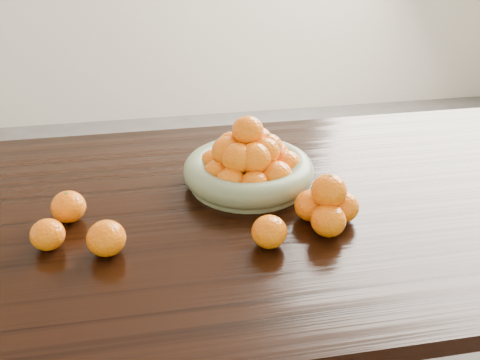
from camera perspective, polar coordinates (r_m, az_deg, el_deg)
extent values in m
cube|color=black|center=(1.31, 0.10, -3.40)|extent=(2.00, 1.00, 0.04)
cube|color=black|center=(2.18, 22.76, -3.32)|extent=(0.08, 0.08, 0.71)
cylinder|color=gray|center=(1.39, 0.90, -0.08)|extent=(0.30, 0.30, 0.02)
torus|color=gray|center=(1.38, 0.91, 1.08)|extent=(0.34, 0.34, 0.06)
ellipsoid|color=orange|center=(1.43, 3.70, 2.73)|extent=(0.08, 0.08, 0.07)
ellipsoid|color=orange|center=(1.45, 1.52, 3.19)|extent=(0.08, 0.08, 0.08)
ellipsoid|color=orange|center=(1.44, -1.25, 2.97)|extent=(0.08, 0.08, 0.07)
ellipsoid|color=orange|center=(1.40, -2.82, 1.89)|extent=(0.07, 0.07, 0.07)
ellipsoid|color=orange|center=(1.34, -2.40, 0.74)|extent=(0.07, 0.07, 0.07)
ellipsoid|color=orange|center=(1.30, -1.02, -0.15)|extent=(0.07, 0.07, 0.07)
ellipsoid|color=orange|center=(1.29, 1.57, -0.44)|extent=(0.07, 0.07, 0.07)
ellipsoid|color=orange|center=(1.32, 3.88, 0.41)|extent=(0.08, 0.08, 0.08)
ellipsoid|color=orange|center=(1.38, 4.90, 1.62)|extent=(0.08, 0.08, 0.08)
ellipsoid|color=orange|center=(1.37, 1.18, 1.51)|extent=(0.08, 0.08, 0.07)
ellipsoid|color=orange|center=(1.39, 1.81, 4.10)|extent=(0.09, 0.09, 0.08)
ellipsoid|color=orange|center=(1.40, 0.45, 4.17)|extent=(0.08, 0.08, 0.08)
ellipsoid|color=orange|center=(1.37, -0.94, 3.75)|extent=(0.07, 0.07, 0.07)
ellipsoid|color=orange|center=(1.34, -1.38, 3.15)|extent=(0.08, 0.08, 0.07)
ellipsoid|color=orange|center=(1.31, -0.25, 2.37)|extent=(0.08, 0.08, 0.08)
ellipsoid|color=orange|center=(1.31, 1.58, 2.36)|extent=(0.08, 0.08, 0.08)
ellipsoid|color=orange|center=(1.33, 2.66, 3.04)|extent=(0.08, 0.08, 0.07)
ellipsoid|color=orange|center=(1.36, 3.02, 3.50)|extent=(0.08, 0.08, 0.07)
ellipsoid|color=orange|center=(1.33, 0.83, 5.28)|extent=(0.08, 0.08, 0.07)
ellipsoid|color=orange|center=(1.19, 9.40, -4.28)|extent=(0.08, 0.08, 0.07)
ellipsoid|color=orange|center=(1.25, 10.84, -2.82)|extent=(0.08, 0.08, 0.07)
ellipsoid|color=orange|center=(1.24, 7.62, -2.71)|extent=(0.08, 0.08, 0.07)
ellipsoid|color=orange|center=(1.20, 9.48, -1.12)|extent=(0.08, 0.08, 0.07)
ellipsoid|color=orange|center=(1.28, -17.83, -2.73)|extent=(0.08, 0.08, 0.07)
ellipsoid|color=orange|center=(1.15, -14.07, -6.05)|extent=(0.08, 0.08, 0.08)
ellipsoid|color=orange|center=(1.14, 3.14, -5.54)|extent=(0.08, 0.08, 0.07)
ellipsoid|color=orange|center=(1.20, -19.84, -5.50)|extent=(0.07, 0.07, 0.07)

